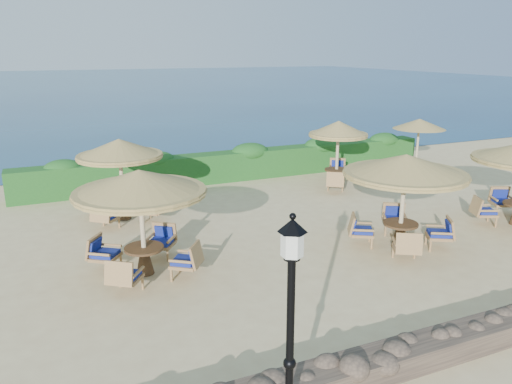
% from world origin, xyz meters
% --- Properties ---
extents(ground, '(120.00, 120.00, 0.00)m').
position_xyz_m(ground, '(0.00, 0.00, 0.00)').
color(ground, beige).
rests_on(ground, ground).
extents(sea, '(160.00, 160.00, 0.00)m').
position_xyz_m(sea, '(0.00, 70.00, 0.00)').
color(sea, navy).
rests_on(sea, ground).
extents(hedge, '(18.00, 0.90, 1.20)m').
position_xyz_m(hedge, '(0.00, 7.20, 0.60)').
color(hedge, '#174819').
rests_on(hedge, ground).
extents(stone_wall, '(15.00, 0.65, 0.44)m').
position_xyz_m(stone_wall, '(0.00, -6.20, 0.22)').
color(stone_wall, brown).
rests_on(stone_wall, ground).
extents(lamp_post, '(0.44, 0.44, 3.31)m').
position_xyz_m(lamp_post, '(-4.80, -6.80, 1.55)').
color(lamp_post, black).
rests_on(lamp_post, ground).
extents(extra_parasol, '(2.30, 2.30, 2.41)m').
position_xyz_m(extra_parasol, '(7.80, 5.20, 2.17)').
color(extra_parasol, '#C6B48C').
rests_on(extra_parasol, ground).
extents(cafe_set_0, '(3.19, 3.19, 2.65)m').
position_xyz_m(cafe_set_0, '(-5.59, -0.58, 1.91)').
color(cafe_set_0, '#C6B48C').
rests_on(cafe_set_0, ground).
extents(cafe_set_1, '(3.37, 3.37, 2.65)m').
position_xyz_m(cafe_set_1, '(1.33, -1.67, 1.95)').
color(cafe_set_1, '#C6B48C').
rests_on(cafe_set_1, ground).
extents(cafe_set_3, '(2.72, 2.72, 2.65)m').
position_xyz_m(cafe_set_3, '(-5.37, 3.85, 1.80)').
color(cafe_set_3, '#C6B48C').
rests_on(cafe_set_3, ground).
extents(cafe_set_4, '(2.35, 2.71, 2.65)m').
position_xyz_m(cafe_set_4, '(3.18, 4.55, 1.91)').
color(cafe_set_4, '#C6B48C').
rests_on(cafe_set_4, ground).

